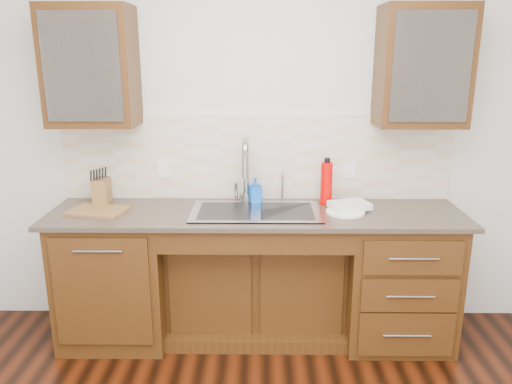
{
  "coord_description": "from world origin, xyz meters",
  "views": [
    {
      "loc": [
        0.03,
        -1.67,
        1.91
      ],
      "look_at": [
        0.0,
        1.4,
        1.05
      ],
      "focal_mm": 35.0,
      "sensor_mm": 36.0,
      "label": 1
    }
  ],
  "objects_px": {
    "knife_block": "(102,191)",
    "cutting_board": "(98,211)",
    "water_bottle": "(326,184)",
    "plate": "(345,212)",
    "soap_bottle": "(255,190)"
  },
  "relations": [
    {
      "from": "knife_block",
      "to": "cutting_board",
      "type": "bearing_deg",
      "value": -86.1
    },
    {
      "from": "water_bottle",
      "to": "knife_block",
      "type": "relative_size",
      "value": 1.65
    },
    {
      "from": "water_bottle",
      "to": "plate",
      "type": "xyz_separation_m",
      "value": [
        0.1,
        -0.19,
        -0.14
      ]
    },
    {
      "from": "soap_bottle",
      "to": "cutting_board",
      "type": "xyz_separation_m",
      "value": [
        -1.02,
        -0.22,
        -0.08
      ]
    },
    {
      "from": "water_bottle",
      "to": "cutting_board",
      "type": "relative_size",
      "value": 0.81
    },
    {
      "from": "plate",
      "to": "cutting_board",
      "type": "distance_m",
      "value": 1.61
    },
    {
      "from": "knife_block",
      "to": "plate",
      "type": "bearing_deg",
      "value": -9.9
    },
    {
      "from": "soap_bottle",
      "to": "knife_block",
      "type": "relative_size",
      "value": 0.99
    },
    {
      "from": "water_bottle",
      "to": "knife_block",
      "type": "bearing_deg",
      "value": -179.82
    },
    {
      "from": "soap_bottle",
      "to": "knife_block",
      "type": "height_order",
      "value": "knife_block"
    },
    {
      "from": "knife_block",
      "to": "cutting_board",
      "type": "height_order",
      "value": "knife_block"
    },
    {
      "from": "soap_bottle",
      "to": "plate",
      "type": "xyz_separation_m",
      "value": [
        0.59,
        -0.22,
        -0.08
      ]
    },
    {
      "from": "soap_bottle",
      "to": "knife_block",
      "type": "distance_m",
      "value": 1.05
    },
    {
      "from": "water_bottle",
      "to": "plate",
      "type": "distance_m",
      "value": 0.26
    },
    {
      "from": "knife_block",
      "to": "cutting_board",
      "type": "relative_size",
      "value": 0.49
    }
  ]
}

